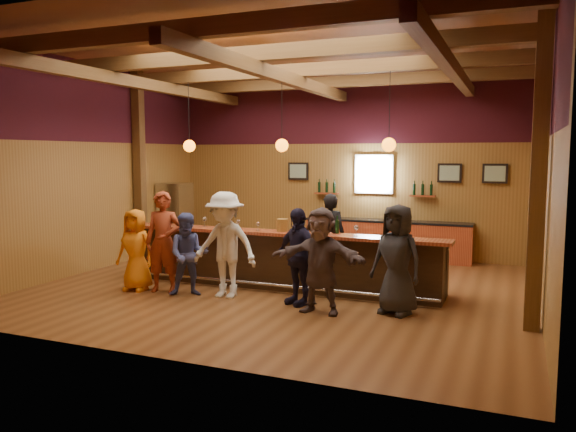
{
  "coord_description": "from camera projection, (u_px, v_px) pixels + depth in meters",
  "views": [
    {
      "loc": [
        4.07,
        -9.66,
        2.54
      ],
      "look_at": [
        0.0,
        0.3,
        1.35
      ],
      "focal_mm": 35.0,
      "sensor_mm": 36.0,
      "label": 1
    }
  ],
  "objects": [
    {
      "name": "window",
      "position": [
        374.0,
        174.0,
        13.81
      ],
      "size": [
        0.95,
        0.09,
        0.95
      ],
      "color": "silver",
      "rests_on": "room"
    },
    {
      "name": "glass_e",
      "position": [
        258.0,
        224.0,
        10.52
      ],
      "size": [
        0.07,
        0.07,
        0.17
      ],
      "color": "silver",
      "rests_on": "bar_counter"
    },
    {
      "name": "glass_c",
      "position": [
        204.0,
        220.0,
        11.11
      ],
      "size": [
        0.09,
        0.09,
        0.19
      ],
      "color": "silver",
      "rests_on": "bar_counter"
    },
    {
      "name": "glass_b",
      "position": [
        186.0,
        219.0,
        11.2
      ],
      "size": [
        0.09,
        0.09,
        0.19
      ],
      "color": "silver",
      "rests_on": "bar_counter"
    },
    {
      "name": "customer_redvest",
      "position": [
        163.0,
        242.0,
        10.32
      ],
      "size": [
        0.77,
        0.6,
        1.87
      ],
      "primitive_type": "imported",
      "rotation": [
        0.0,
        0.0,
        0.24
      ],
      "color": "maroon",
      "rests_on": "ground"
    },
    {
      "name": "bartender",
      "position": [
        330.0,
        236.0,
        11.48
      ],
      "size": [
        0.67,
        0.47,
        1.75
      ],
      "primitive_type": "imported",
      "rotation": [
        0.0,
        0.0,
        3.23
      ],
      "color": "black",
      "rests_on": "ground"
    },
    {
      "name": "glass_a",
      "position": [
        169.0,
        219.0,
        11.33
      ],
      "size": [
        0.08,
        0.08,
        0.18
      ],
      "color": "silver",
      "rests_on": "bar_counter"
    },
    {
      "name": "framed_pictures",
      "position": [
        409.0,
        173.0,
        13.47
      ],
      "size": [
        5.35,
        0.05,
        0.45
      ],
      "color": "black",
      "rests_on": "room"
    },
    {
      "name": "glass_g",
      "position": [
        356.0,
        228.0,
        9.82
      ],
      "size": [
        0.09,
        0.09,
        0.19
      ],
      "color": "silver",
      "rests_on": "bar_counter"
    },
    {
      "name": "stainless_fridge",
      "position": [
        175.0,
        218.0,
        14.54
      ],
      "size": [
        0.7,
        0.7,
        1.8
      ],
      "primitive_type": "cube",
      "color": "silver",
      "rests_on": "ground"
    },
    {
      "name": "pendant_lights",
      "position": [
        282.0,
        145.0,
        10.4
      ],
      "size": [
        4.24,
        0.24,
        1.37
      ],
      "color": "black",
      "rests_on": "room"
    },
    {
      "name": "customer_dark",
      "position": [
        397.0,
        259.0,
        8.88
      ],
      "size": [
        0.99,
        0.8,
        1.76
      ],
      "primitive_type": "imported",
      "rotation": [
        0.0,
        0.0,
        -0.32
      ],
      "color": "black",
      "rests_on": "ground"
    },
    {
      "name": "glass_h",
      "position": [
        393.0,
        230.0,
        9.53
      ],
      "size": [
        0.09,
        0.09,
        0.19
      ],
      "color": "silver",
      "rests_on": "bar_counter"
    },
    {
      "name": "wine_shelves",
      "position": [
        373.0,
        192.0,
        13.79
      ],
      "size": [
        3.0,
        0.18,
        0.3
      ],
      "color": "maroon",
      "rests_on": "room"
    },
    {
      "name": "back_bar_cabinet",
      "position": [
        387.0,
        239.0,
        13.62
      ],
      "size": [
        4.0,
        0.52,
        0.95
      ],
      "color": "maroon",
      "rests_on": "ground"
    },
    {
      "name": "bottle_b",
      "position": [
        337.0,
        227.0,
        10.14
      ],
      "size": [
        0.07,
        0.07,
        0.32
      ],
      "color": "black",
      "rests_on": "bar_counter"
    },
    {
      "name": "glass_d",
      "position": [
        238.0,
        222.0,
        10.75
      ],
      "size": [
        0.08,
        0.08,
        0.18
      ],
      "color": "silver",
      "rests_on": "bar_counter"
    },
    {
      "name": "ice_bucket",
      "position": [
        282.0,
        225.0,
        10.43
      ],
      "size": [
        0.21,
        0.21,
        0.23
      ],
      "primitive_type": "cylinder",
      "color": "brown",
      "rests_on": "bar_counter"
    },
    {
      "name": "glass_f",
      "position": [
        319.0,
        226.0,
        10.11
      ],
      "size": [
        0.09,
        0.09,
        0.2
      ],
      "color": "silver",
      "rests_on": "bar_counter"
    },
    {
      "name": "customer_white",
      "position": [
        225.0,
        245.0,
        9.91
      ],
      "size": [
        1.23,
        0.72,
        1.88
      ],
      "primitive_type": "imported",
      "rotation": [
        0.0,
        0.0,
        -0.02
      ],
      "color": "white",
      "rests_on": "ground"
    },
    {
      "name": "bottle_a",
      "position": [
        300.0,
        224.0,
        10.41
      ],
      "size": [
        0.08,
        0.08,
        0.38
      ],
      "color": "black",
      "rests_on": "bar_counter"
    },
    {
      "name": "customer_navy",
      "position": [
        298.0,
        256.0,
        9.45
      ],
      "size": [
        1.04,
        0.79,
        1.65
      ],
      "primitive_type": "imported",
      "rotation": [
        0.0,
        0.0,
        -0.46
      ],
      "color": "#1B1830",
      "rests_on": "ground"
    },
    {
      "name": "room",
      "position": [
        283.0,
        118.0,
        10.4
      ],
      "size": [
        9.04,
        9.0,
        4.52
      ],
      "color": "brown",
      "rests_on": "ground"
    },
    {
      "name": "customer_orange",
      "position": [
        136.0,
        250.0,
        10.46
      ],
      "size": [
        0.77,
        0.52,
        1.53
      ],
      "primitive_type": "imported",
      "rotation": [
        0.0,
        0.0,
        0.05
      ],
      "color": "orange",
      "rests_on": "ground"
    },
    {
      "name": "customer_denim",
      "position": [
        189.0,
        254.0,
        10.06
      ],
      "size": [
        0.91,
        0.84,
        1.5
      ],
      "primitive_type": "imported",
      "rotation": [
        0.0,
        0.0,
        0.49
      ],
      "color": "#454E8B",
      "rests_on": "ground"
    },
    {
      "name": "bar_counter",
      "position": [
        286.0,
        260.0,
        10.78
      ],
      "size": [
        6.3,
        1.07,
        1.11
      ],
      "color": "black",
      "rests_on": "ground"
    },
    {
      "name": "customer_brown",
      "position": [
        320.0,
        260.0,
        8.94
      ],
      "size": [
        1.6,
        0.57,
        1.71
      ],
      "primitive_type": "imported",
      "rotation": [
        0.0,
        0.0,
        -0.04
      ],
      "color": "#554444",
      "rests_on": "ground"
    }
  ]
}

